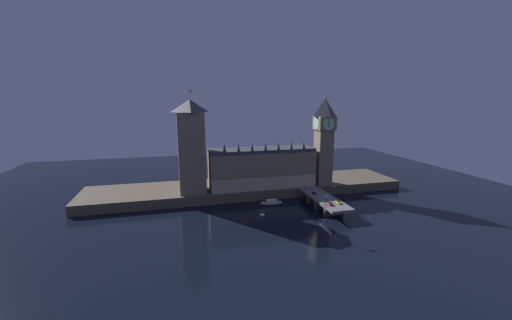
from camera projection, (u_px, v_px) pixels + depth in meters
ground_plane at (262, 211)px, 187.18m from camera, size 400.00×400.00×0.00m
embankment at (247, 188)px, 223.57m from camera, size 220.00×42.00×6.27m
parliament_hall at (262, 167)px, 214.56m from camera, size 71.35×20.84×31.74m
clock_tower at (324, 138)px, 217.87m from camera, size 12.81×12.92×61.41m
victoria_tower at (191, 146)px, 198.79m from camera, size 16.81×16.81×65.13m
bridge at (324, 201)px, 190.92m from camera, size 13.74×46.00×6.58m
car_northbound_lead at (314, 193)px, 197.04m from camera, size 1.94×3.83×1.48m
car_northbound_trail at (330, 204)px, 177.69m from camera, size 2.03×4.08×1.57m
car_southbound_lead at (338, 202)px, 180.35m from camera, size 1.86×4.59×1.39m
pedestrian_near_rail at (325, 204)px, 177.27m from camera, size 0.38×0.38×1.68m
pedestrian_mid_walk at (331, 194)px, 194.41m from camera, size 0.38×0.38×1.63m
street_lamp_near at (326, 199)px, 174.14m from camera, size 1.34×0.60×6.76m
street_lamp_mid at (334, 190)px, 191.24m from camera, size 1.34×0.60×7.33m
street_lamp_far at (305, 186)px, 202.11m from camera, size 1.34×0.60×6.46m
boat_upstream at (272, 203)px, 197.59m from camera, size 14.94×5.90×3.43m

